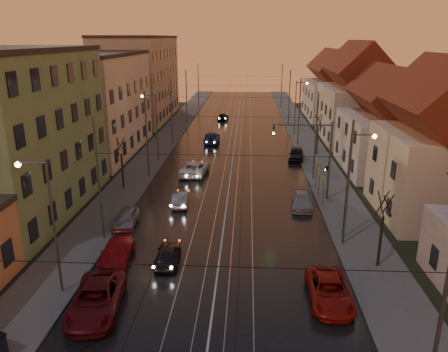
% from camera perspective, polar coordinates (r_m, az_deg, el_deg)
% --- Properties ---
extents(ground, '(160.00, 160.00, 0.00)m').
position_cam_1_polar(ground, '(24.05, -1.65, -18.19)').
color(ground, black).
rests_on(ground, ground).
extents(road, '(16.00, 120.00, 0.04)m').
position_cam_1_polar(road, '(61.09, 1.42, 4.33)').
color(road, black).
rests_on(road, ground).
extents(sidewalk_left, '(4.00, 120.00, 0.15)m').
position_cam_1_polar(sidewalk_left, '(62.17, -7.86, 4.46)').
color(sidewalk_left, '#4C4C4C').
rests_on(sidewalk_left, ground).
extents(sidewalk_right, '(4.00, 120.00, 0.15)m').
position_cam_1_polar(sidewalk_right, '(61.61, 10.79, 4.19)').
color(sidewalk_right, '#4C4C4C').
rests_on(sidewalk_right, ground).
extents(tram_rail_0, '(0.06, 120.00, 0.03)m').
position_cam_1_polar(tram_rail_0, '(61.18, -0.64, 4.39)').
color(tram_rail_0, gray).
rests_on(tram_rail_0, road).
extents(tram_rail_1, '(0.06, 120.00, 0.03)m').
position_cam_1_polar(tram_rail_1, '(61.11, 0.70, 4.38)').
color(tram_rail_1, gray).
rests_on(tram_rail_1, road).
extents(tram_rail_2, '(0.06, 120.00, 0.03)m').
position_cam_1_polar(tram_rail_2, '(61.07, 2.15, 4.36)').
color(tram_rail_2, gray).
rests_on(tram_rail_2, road).
extents(tram_rail_3, '(0.06, 120.00, 0.03)m').
position_cam_1_polar(tram_rail_3, '(61.06, 3.49, 4.33)').
color(tram_rail_3, gray).
rests_on(tram_rail_3, road).
extents(apartment_left_1, '(10.00, 18.00, 13.00)m').
position_cam_1_polar(apartment_left_1, '(39.29, -26.33, 4.69)').
color(apartment_left_1, '#577F51').
rests_on(apartment_left_1, ground).
extents(apartment_left_2, '(10.00, 20.00, 12.00)m').
position_cam_1_polar(apartment_left_2, '(57.35, -16.70, 8.81)').
color(apartment_left_2, '#C3B296').
rests_on(apartment_left_2, ground).
extents(apartment_left_3, '(10.00, 24.00, 14.00)m').
position_cam_1_polar(apartment_left_3, '(80.09, -11.04, 12.26)').
color(apartment_left_3, '#9A8963').
rests_on(apartment_left_3, ground).
extents(house_right_1, '(8.67, 10.20, 10.80)m').
position_cam_1_polar(house_right_1, '(38.64, 26.35, 2.88)').
color(house_right_1, beige).
rests_on(house_right_1, ground).
extents(house_right_2, '(9.18, 12.24, 9.20)m').
position_cam_1_polar(house_right_2, '(50.71, 20.70, 5.78)').
color(house_right_2, '#BBB6AD').
rests_on(house_right_2, ground).
extents(house_right_3, '(9.18, 14.28, 11.50)m').
position_cam_1_polar(house_right_3, '(64.80, 16.97, 9.55)').
color(house_right_3, beige).
rests_on(house_right_3, ground).
extents(house_right_4, '(9.18, 16.32, 10.00)m').
position_cam_1_polar(house_right_4, '(82.36, 14.04, 10.83)').
color(house_right_4, '#BBB6AD').
rests_on(house_right_4, ground).
extents(catenary_pole_r_0, '(0.16, 0.16, 9.00)m').
position_cam_1_polar(catenary_pole_r_0, '(17.87, 26.39, -16.84)').
color(catenary_pole_r_0, '#595B60').
rests_on(catenary_pole_r_0, ground).
extents(catenary_pole_l_1, '(0.16, 0.16, 9.00)m').
position_cam_1_polar(catenary_pole_l_1, '(31.72, -16.03, -0.64)').
color(catenary_pole_l_1, '#595B60').
rests_on(catenary_pole_l_1, ground).
extents(catenary_pole_r_1, '(0.16, 0.16, 9.00)m').
position_cam_1_polar(catenary_pole_r_1, '(30.78, 15.88, -1.19)').
color(catenary_pole_r_1, '#595B60').
rests_on(catenary_pole_r_1, ground).
extents(catenary_pole_l_2, '(0.16, 0.16, 9.00)m').
position_cam_1_polar(catenary_pole_l_2, '(45.65, -10.06, 5.26)').
color(catenary_pole_l_2, '#595B60').
rests_on(catenary_pole_l_2, ground).
extents(catenary_pole_r_2, '(0.16, 0.16, 9.00)m').
position_cam_1_polar(catenary_pole_r_2, '(45.00, 11.88, 4.97)').
color(catenary_pole_r_2, '#595B60').
rests_on(catenary_pole_r_2, ground).
extents(catenary_pole_l_3, '(0.16, 0.16, 9.00)m').
position_cam_1_polar(catenary_pole_l_3, '(60.10, -6.88, 8.35)').
color(catenary_pole_l_3, '#595B60').
rests_on(catenary_pole_l_3, ground).
extents(catenary_pole_r_3, '(0.16, 0.16, 9.00)m').
position_cam_1_polar(catenary_pole_r_3, '(59.61, 9.80, 8.14)').
color(catenary_pole_r_3, '#595B60').
rests_on(catenary_pole_r_3, ground).
extents(catenary_pole_l_4, '(0.16, 0.16, 9.00)m').
position_cam_1_polar(catenary_pole_l_4, '(74.76, -4.92, 10.22)').
color(catenary_pole_l_4, '#595B60').
rests_on(catenary_pole_l_4, ground).
extents(catenary_pole_r_4, '(0.16, 0.16, 9.00)m').
position_cam_1_polar(catenary_pole_r_4, '(74.37, 8.53, 10.05)').
color(catenary_pole_r_4, '#595B60').
rests_on(catenary_pole_r_4, ground).
extents(catenary_pole_l_5, '(0.16, 0.16, 9.00)m').
position_cam_1_polar(catenary_pole_l_5, '(92.50, -3.38, 11.67)').
color(catenary_pole_l_5, '#595B60').
rests_on(catenary_pole_l_5, ground).
extents(catenary_pole_r_5, '(0.16, 0.16, 9.00)m').
position_cam_1_polar(catenary_pole_r_5, '(92.18, 7.53, 11.53)').
color(catenary_pole_r_5, '#595B60').
rests_on(catenary_pole_r_5, ground).
extents(street_lamp_0, '(1.75, 0.32, 8.00)m').
position_cam_1_polar(street_lamp_0, '(25.70, -22.11, -4.68)').
color(street_lamp_0, '#595B60').
rests_on(street_lamp_0, ground).
extents(street_lamp_1, '(1.75, 0.32, 8.00)m').
position_cam_1_polar(street_lamp_1, '(31.70, 16.45, 0.04)').
color(street_lamp_1, '#595B60').
rests_on(street_lamp_1, ground).
extents(street_lamp_2, '(1.75, 0.32, 8.00)m').
position_cam_1_polar(street_lamp_2, '(51.43, -9.16, 7.12)').
color(street_lamp_2, '#595B60').
rests_on(street_lamp_2, ground).
extents(street_lamp_3, '(1.75, 0.32, 8.00)m').
position_cam_1_polar(street_lamp_3, '(66.48, 9.60, 9.45)').
color(street_lamp_3, '#595B60').
rests_on(street_lamp_3, ground).
extents(traffic_light_mast, '(5.30, 0.32, 7.20)m').
position_cam_1_polar(traffic_light_mast, '(39.11, 12.27, 3.21)').
color(traffic_light_mast, '#595B60').
rests_on(traffic_light_mast, ground).
extents(bare_tree_0, '(1.09, 1.09, 5.11)m').
position_cam_1_polar(bare_tree_0, '(42.79, -13.18, 1.45)').
color(bare_tree_0, black).
rests_on(bare_tree_0, ground).
extents(bare_tree_1, '(1.09, 1.09, 5.11)m').
position_cam_1_polar(bare_tree_1, '(29.21, 19.87, -6.87)').
color(bare_tree_1, black).
rests_on(bare_tree_1, ground).
extents(bare_tree_2, '(1.09, 1.09, 5.11)m').
position_cam_1_polar(bare_tree_2, '(55.36, 12.12, 5.16)').
color(bare_tree_2, black).
rests_on(bare_tree_2, ground).
extents(driving_car_0, '(1.66, 3.75, 1.25)m').
position_cam_1_polar(driving_car_0, '(29.05, -7.38, -10.10)').
color(driving_car_0, black).
rests_on(driving_car_0, ground).
extents(driving_car_1, '(1.58, 3.82, 1.23)m').
position_cam_1_polar(driving_car_1, '(38.38, -5.72, -2.98)').
color(driving_car_1, gray).
rests_on(driving_car_1, ground).
extents(driving_car_2, '(3.07, 5.58, 1.48)m').
position_cam_1_polar(driving_car_2, '(46.78, -3.84, 1.04)').
color(driving_car_2, silver).
rests_on(driving_car_2, ground).
extents(driving_car_3, '(2.22, 5.23, 1.51)m').
position_cam_1_polar(driving_car_3, '(61.10, -1.59, 5.04)').
color(driving_car_3, navy).
rests_on(driving_car_3, ground).
extents(driving_car_4, '(2.00, 4.08, 1.34)m').
position_cam_1_polar(driving_car_4, '(78.16, -0.14, 7.77)').
color(driving_car_4, black).
rests_on(driving_car_4, ground).
extents(parked_left_1, '(3.08, 5.68, 1.51)m').
position_cam_1_polar(parked_left_1, '(25.13, -16.36, -15.17)').
color(parked_left_1, '#560E16').
rests_on(parked_left_1, ground).
extents(parked_left_2, '(2.10, 4.59, 1.30)m').
position_cam_1_polar(parked_left_2, '(29.97, -13.86, -9.53)').
color(parked_left_2, maroon).
rests_on(parked_left_2, ground).
extents(parked_left_3, '(1.76, 4.01, 1.34)m').
position_cam_1_polar(parked_left_3, '(34.84, -12.71, -5.45)').
color(parked_left_3, gray).
rests_on(parked_left_3, ground).
extents(parked_right_0, '(2.27, 4.87, 1.35)m').
position_cam_1_polar(parked_right_0, '(25.70, 13.58, -14.35)').
color(parked_right_0, '#A11710').
rests_on(parked_right_0, ground).
extents(parked_right_1, '(2.12, 4.38, 1.23)m').
position_cam_1_polar(parked_right_1, '(38.43, 10.19, -3.16)').
color(parked_right_1, '#A4A5AA').
rests_on(parked_right_1, ground).
extents(parked_right_2, '(2.25, 4.47, 1.46)m').
position_cam_1_polar(parked_right_2, '(53.15, 9.38, 2.86)').
color(parked_right_2, black).
rests_on(parked_right_2, ground).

